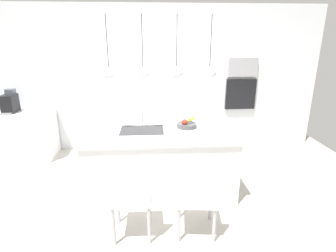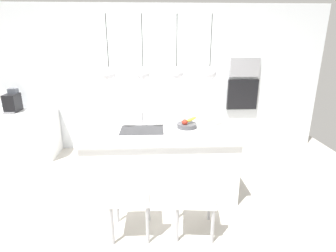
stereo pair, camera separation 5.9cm
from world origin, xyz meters
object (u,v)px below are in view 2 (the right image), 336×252
(microwave, at_px, (245,67))
(chair_middle, at_px, (195,195))
(chair_near, at_px, (130,193))
(fruit_bowl, at_px, (187,125))
(coffee_machine, at_px, (12,102))
(oven, at_px, (242,94))

(microwave, relative_size, chair_middle, 0.63)
(microwave, bearing_deg, chair_middle, -116.25)
(chair_near, xyz_separation_m, chair_middle, (0.68, 0.00, -0.04))
(fruit_bowl, xyz_separation_m, chair_middle, (-0.02, -0.98, -0.45))
(coffee_machine, bearing_deg, microwave, 4.18)
(fruit_bowl, relative_size, coffee_machine, 0.72)
(oven, relative_size, chair_middle, 0.65)
(chair_near, relative_size, chair_middle, 1.08)
(microwave, relative_size, oven, 0.96)
(fruit_bowl, distance_m, chair_near, 1.27)
(fruit_bowl, xyz_separation_m, chair_near, (-0.69, -0.98, -0.41))
(chair_near, height_order, chair_middle, chair_near)
(fruit_bowl, xyz_separation_m, microwave, (1.21, 1.51, 0.59))
(oven, height_order, chair_middle, oven)
(chair_near, distance_m, chair_middle, 0.68)
(microwave, height_order, chair_near, microwave)
(fruit_bowl, xyz_separation_m, coffee_machine, (-2.85, 1.21, 0.06))
(fruit_bowl, relative_size, chair_middle, 0.32)
(fruit_bowl, bearing_deg, microwave, 51.26)
(microwave, height_order, chair_middle, microwave)
(fruit_bowl, height_order, chair_near, fruit_bowl)
(oven, bearing_deg, fruit_bowl, -128.74)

